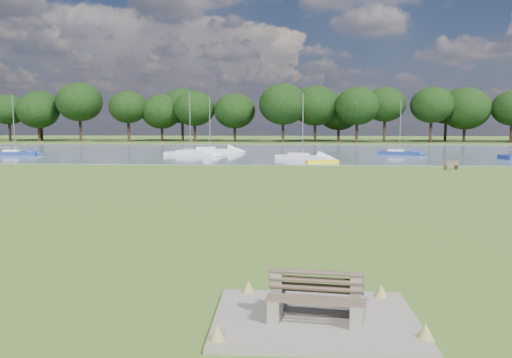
{
  "coord_description": "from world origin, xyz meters",
  "views": [
    {
      "loc": [
        -0.71,
        -24.02,
        4.17
      ],
      "look_at": [
        -1.87,
        -2.0,
        1.57
      ],
      "focal_mm": 35.0,
      "sensor_mm": 36.0,
      "label": 1
    }
  ],
  "objects_px": {
    "riverbank_bench": "(452,165)",
    "sailboat_1": "(209,149)",
    "bench_pair": "(316,297)",
    "sailboat_3": "(302,156)",
    "sailboat_0": "(399,152)",
    "sailboat_7": "(15,152)",
    "sailboat_4": "(190,152)",
    "kayak": "(322,162)"
  },
  "relations": [
    {
      "from": "bench_pair",
      "to": "sailboat_0",
      "type": "bearing_deg",
      "value": 82.55
    },
    {
      "from": "sailboat_1",
      "to": "sailboat_7",
      "type": "xyz_separation_m",
      "value": [
        -22.3,
        -5.5,
        -0.04
      ]
    },
    {
      "from": "sailboat_0",
      "to": "sailboat_4",
      "type": "xyz_separation_m",
      "value": [
        -24.64,
        -2.57,
        -0.01
      ]
    },
    {
      "from": "bench_pair",
      "to": "sailboat_4",
      "type": "distance_m",
      "value": 48.87
    },
    {
      "from": "riverbank_bench",
      "to": "kayak",
      "type": "xyz_separation_m",
      "value": [
        -10.43,
        5.43,
        -0.2
      ]
    },
    {
      "from": "bench_pair",
      "to": "sailboat_3",
      "type": "xyz_separation_m",
      "value": [
        1.37,
        42.66,
        -0.08
      ]
    },
    {
      "from": "bench_pair",
      "to": "riverbank_bench",
      "type": "distance_m",
      "value": 35.28
    },
    {
      "from": "riverbank_bench",
      "to": "sailboat_7",
      "type": "relative_size",
      "value": 0.2
    },
    {
      "from": "bench_pair",
      "to": "sailboat_0",
      "type": "xyz_separation_m",
      "value": [
        13.18,
        50.08,
        -0.08
      ]
    },
    {
      "from": "kayak",
      "to": "sailboat_1",
      "type": "xyz_separation_m",
      "value": [
        -13.03,
        14.56,
        0.29
      ]
    },
    {
      "from": "riverbank_bench",
      "to": "sailboat_3",
      "type": "xyz_separation_m",
      "value": [
        -12.19,
        10.09,
        0.04
      ]
    },
    {
      "from": "bench_pair",
      "to": "sailboat_3",
      "type": "height_order",
      "value": "sailboat_3"
    },
    {
      "from": "riverbank_bench",
      "to": "sailboat_7",
      "type": "xyz_separation_m",
      "value": [
        -45.76,
        14.49,
        0.05
      ]
    },
    {
      "from": "sailboat_7",
      "to": "riverbank_bench",
      "type": "bearing_deg",
      "value": -25.31
    },
    {
      "from": "kayak",
      "to": "sailboat_3",
      "type": "bearing_deg",
      "value": 91.57
    },
    {
      "from": "kayak",
      "to": "sailboat_3",
      "type": "distance_m",
      "value": 4.98
    },
    {
      "from": "sailboat_0",
      "to": "sailboat_3",
      "type": "relative_size",
      "value": 0.95
    },
    {
      "from": "sailboat_1",
      "to": "riverbank_bench",
      "type": "bearing_deg",
      "value": -49.33
    },
    {
      "from": "sailboat_7",
      "to": "sailboat_3",
      "type": "bearing_deg",
      "value": -15.21
    },
    {
      "from": "sailboat_1",
      "to": "kayak",
      "type": "bearing_deg",
      "value": -57.07
    },
    {
      "from": "bench_pair",
      "to": "sailboat_1",
      "type": "distance_m",
      "value": 53.48
    },
    {
      "from": "riverbank_bench",
      "to": "sailboat_4",
      "type": "distance_m",
      "value": 29.13
    },
    {
      "from": "sailboat_3",
      "to": "sailboat_7",
      "type": "xyz_separation_m",
      "value": [
        -33.57,
        4.4,
        0.01
      ]
    },
    {
      "from": "sailboat_0",
      "to": "kayak",
      "type": "bearing_deg",
      "value": -105.06
    },
    {
      "from": "riverbank_bench",
      "to": "sailboat_0",
      "type": "xyz_separation_m",
      "value": [
        -0.38,
        17.51,
        0.04
      ]
    },
    {
      "from": "sailboat_1",
      "to": "sailboat_4",
      "type": "xyz_separation_m",
      "value": [
        -1.55,
        -5.05,
        -0.06
      ]
    },
    {
      "from": "sailboat_4",
      "to": "riverbank_bench",
      "type": "bearing_deg",
      "value": -10.72
    },
    {
      "from": "riverbank_bench",
      "to": "sailboat_3",
      "type": "height_order",
      "value": "sailboat_3"
    },
    {
      "from": "kayak",
      "to": "sailboat_1",
      "type": "relative_size",
      "value": 0.46
    },
    {
      "from": "bench_pair",
      "to": "sailboat_7",
      "type": "distance_m",
      "value": 57.02
    },
    {
      "from": "sailboat_0",
      "to": "sailboat_7",
      "type": "xyz_separation_m",
      "value": [
        -45.38,
        -3.02,
        0.01
      ]
    },
    {
      "from": "riverbank_bench",
      "to": "sailboat_3",
      "type": "bearing_deg",
      "value": 116.42
    },
    {
      "from": "riverbank_bench",
      "to": "sailboat_1",
      "type": "bearing_deg",
      "value": 115.6
    },
    {
      "from": "bench_pair",
      "to": "sailboat_4",
      "type": "bearing_deg",
      "value": 110.86
    },
    {
      "from": "bench_pair",
      "to": "sailboat_1",
      "type": "xyz_separation_m",
      "value": [
        -9.9,
        52.56,
        -0.03
      ]
    },
    {
      "from": "bench_pair",
      "to": "sailboat_7",
      "type": "bearing_deg",
      "value": 131.68
    },
    {
      "from": "riverbank_bench",
      "to": "bench_pair",
      "type": "bearing_deg",
      "value": -136.57
    },
    {
      "from": "bench_pair",
      "to": "riverbank_bench",
      "type": "bearing_deg",
      "value": 74.7
    },
    {
      "from": "kayak",
      "to": "sailboat_0",
      "type": "bearing_deg",
      "value": 31.11
    },
    {
      "from": "bench_pair",
      "to": "sailboat_0",
      "type": "relative_size",
      "value": 0.32
    },
    {
      "from": "sailboat_4",
      "to": "sailboat_7",
      "type": "relative_size",
      "value": 1.04
    },
    {
      "from": "sailboat_0",
      "to": "sailboat_7",
      "type": "relative_size",
      "value": 0.94
    }
  ]
}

